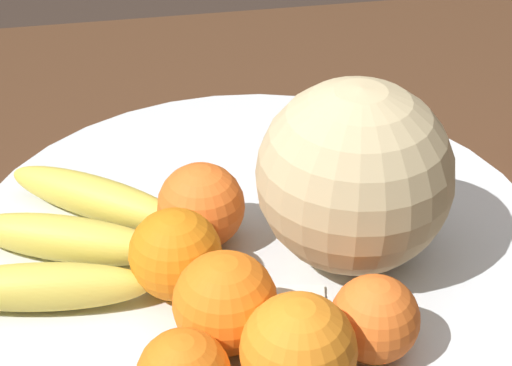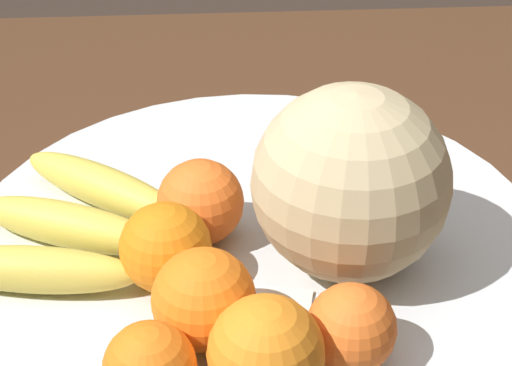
% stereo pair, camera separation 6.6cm
% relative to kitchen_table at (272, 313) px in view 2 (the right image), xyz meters
% --- Properties ---
extents(kitchen_table, '(1.60, 0.94, 0.78)m').
position_rel_kitchen_table_xyz_m(kitchen_table, '(0.00, 0.00, 0.00)').
color(kitchen_table, '#4C301E').
rests_on(kitchen_table, ground_plane).
extents(fruit_bowl, '(0.48, 0.48, 0.02)m').
position_rel_kitchen_table_xyz_m(fruit_bowl, '(-0.02, -0.03, 0.11)').
color(fruit_bowl, silver).
rests_on(fruit_bowl, kitchen_table).
extents(melon, '(0.15, 0.15, 0.15)m').
position_rel_kitchen_table_xyz_m(melon, '(0.05, -0.07, 0.19)').
color(melon, '#C6B284').
rests_on(melon, fruit_bowl).
extents(banana_bunch, '(0.20, 0.20, 0.04)m').
position_rel_kitchen_table_xyz_m(banana_bunch, '(-0.16, -0.03, 0.13)').
color(banana_bunch, '#473819').
rests_on(banana_bunch, fruit_bowl).
extents(orange_front_left, '(0.06, 0.06, 0.06)m').
position_rel_kitchen_table_xyz_m(orange_front_left, '(0.04, -0.17, 0.14)').
color(orange_front_left, orange).
rests_on(orange_front_left, fruit_bowl).
extents(orange_mid_center, '(0.07, 0.07, 0.07)m').
position_rel_kitchen_table_xyz_m(orange_mid_center, '(-0.06, -0.15, 0.15)').
color(orange_mid_center, orange).
rests_on(orange_mid_center, fruit_bowl).
extents(orange_back_left, '(0.07, 0.07, 0.07)m').
position_rel_kitchen_table_xyz_m(orange_back_left, '(-0.06, -0.03, 0.15)').
color(orange_back_left, orange).
rests_on(orange_back_left, fruit_bowl).
extents(orange_back_right, '(0.07, 0.07, 0.07)m').
position_rel_kitchen_table_xyz_m(orange_back_right, '(-0.09, -0.09, 0.15)').
color(orange_back_right, orange).
rests_on(orange_back_right, fruit_bowl).
extents(orange_top_small, '(0.07, 0.07, 0.07)m').
position_rel_kitchen_table_xyz_m(orange_top_small, '(-0.02, -0.20, 0.15)').
color(orange_top_small, orange).
rests_on(orange_top_small, fruit_bowl).
extents(produce_tag, '(0.11, 0.06, 0.00)m').
position_rel_kitchen_table_xyz_m(produce_tag, '(-0.03, -0.11, 0.12)').
color(produce_tag, white).
rests_on(produce_tag, fruit_bowl).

